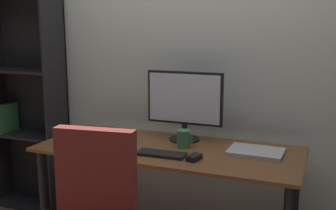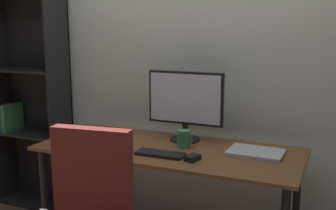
{
  "view_description": "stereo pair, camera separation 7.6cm",
  "coord_description": "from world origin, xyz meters",
  "px_view_note": "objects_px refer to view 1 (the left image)",
  "views": [
    {
      "loc": [
        0.91,
        -2.27,
        1.49
      ],
      "look_at": [
        -0.01,
        0.01,
        1.01
      ],
      "focal_mm": 43.6,
      "sensor_mm": 36.0,
      "label": 1
    },
    {
      "loc": [
        0.98,
        -2.24,
        1.49
      ],
      "look_at": [
        -0.01,
        0.01,
        1.01
      ],
      "focal_mm": 43.6,
      "sensor_mm": 36.0,
      "label": 2
    }
  ],
  "objects_px": {
    "bookshelf": "(26,104)",
    "monitor": "(184,102)",
    "desk": "(168,161)",
    "laptop": "(256,152)",
    "coffee_mug": "(184,139)",
    "mouse": "(194,157)",
    "keyboard": "(161,154)"
  },
  "relations": [
    {
      "from": "laptop",
      "to": "bookshelf",
      "type": "bearing_deg",
      "value": 174.19
    },
    {
      "from": "bookshelf",
      "to": "mouse",
      "type": "bearing_deg",
      "value": -17.5
    },
    {
      "from": "desk",
      "to": "bookshelf",
      "type": "xyz_separation_m",
      "value": [
        -1.39,
        0.34,
        0.2
      ]
    },
    {
      "from": "keyboard",
      "to": "coffee_mug",
      "type": "height_order",
      "value": "coffee_mug"
    },
    {
      "from": "monitor",
      "to": "laptop",
      "type": "height_order",
      "value": "monitor"
    },
    {
      "from": "bookshelf",
      "to": "monitor",
      "type": "bearing_deg",
      "value": -5.63
    },
    {
      "from": "keyboard",
      "to": "laptop",
      "type": "relative_size",
      "value": 0.91
    },
    {
      "from": "monitor",
      "to": "bookshelf",
      "type": "bearing_deg",
      "value": 174.37
    },
    {
      "from": "keyboard",
      "to": "laptop",
      "type": "bearing_deg",
      "value": 24.45
    },
    {
      "from": "monitor",
      "to": "keyboard",
      "type": "bearing_deg",
      "value": -92.48
    },
    {
      "from": "laptop",
      "to": "desk",
      "type": "bearing_deg",
      "value": -169.06
    },
    {
      "from": "bookshelf",
      "to": "coffee_mug",
      "type": "bearing_deg",
      "value": -11.24
    },
    {
      "from": "desk",
      "to": "keyboard",
      "type": "bearing_deg",
      "value": -83.28
    },
    {
      "from": "monitor",
      "to": "laptop",
      "type": "xyz_separation_m",
      "value": [
        0.49,
        -0.11,
        -0.25
      ]
    },
    {
      "from": "coffee_mug",
      "to": "bookshelf",
      "type": "bearing_deg",
      "value": 168.76
    },
    {
      "from": "mouse",
      "to": "laptop",
      "type": "distance_m",
      "value": 0.4
    },
    {
      "from": "desk",
      "to": "laptop",
      "type": "xyz_separation_m",
      "value": [
        0.53,
        0.09,
        0.09
      ]
    },
    {
      "from": "desk",
      "to": "bookshelf",
      "type": "distance_m",
      "value": 1.45
    },
    {
      "from": "monitor",
      "to": "keyboard",
      "type": "height_order",
      "value": "monitor"
    },
    {
      "from": "keyboard",
      "to": "bookshelf",
      "type": "distance_m",
      "value": 1.5
    },
    {
      "from": "desk",
      "to": "coffee_mug",
      "type": "distance_m",
      "value": 0.17
    },
    {
      "from": "keyboard",
      "to": "coffee_mug",
      "type": "distance_m",
      "value": 0.22
    },
    {
      "from": "keyboard",
      "to": "bookshelf",
      "type": "relative_size",
      "value": 0.17
    },
    {
      "from": "desk",
      "to": "bookshelf",
      "type": "bearing_deg",
      "value": 166.27
    },
    {
      "from": "mouse",
      "to": "bookshelf",
      "type": "height_order",
      "value": "bookshelf"
    },
    {
      "from": "keyboard",
      "to": "coffee_mug",
      "type": "xyz_separation_m",
      "value": [
        0.07,
        0.21,
        0.05
      ]
    },
    {
      "from": "coffee_mug",
      "to": "laptop",
      "type": "xyz_separation_m",
      "value": [
        0.44,
        0.04,
        -0.04
      ]
    },
    {
      "from": "desk",
      "to": "laptop",
      "type": "height_order",
      "value": "laptop"
    },
    {
      "from": "keyboard",
      "to": "bookshelf",
      "type": "xyz_separation_m",
      "value": [
        -1.41,
        0.5,
        0.11
      ]
    },
    {
      "from": "desk",
      "to": "laptop",
      "type": "relative_size",
      "value": 5.11
    },
    {
      "from": "monitor",
      "to": "laptop",
      "type": "relative_size",
      "value": 1.6
    },
    {
      "from": "desk",
      "to": "coffee_mug",
      "type": "height_order",
      "value": "coffee_mug"
    }
  ]
}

